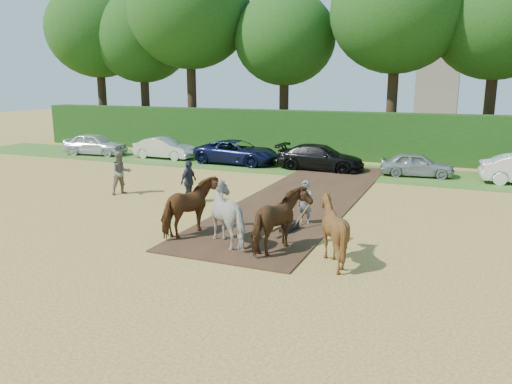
{
  "coord_description": "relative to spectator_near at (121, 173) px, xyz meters",
  "views": [
    {
      "loc": [
        7.69,
        -13.17,
        5.0
      ],
      "look_at": [
        1.52,
        1.54,
        1.4
      ],
      "focal_mm": 35.0,
      "sensor_mm": 36.0,
      "label": 1
    }
  ],
  "objects": [
    {
      "name": "spectator_near",
      "position": [
        0.0,
        0.0,
        0.0
      ],
      "size": [
        1.13,
        1.19,
        1.93
      ],
      "primitive_type": "imported",
      "rotation": [
        0.0,
        0.0,
        0.97
      ],
      "color": "tan",
      "rests_on": "ground"
    },
    {
      "name": "treeline",
      "position": [
        4.54,
        17.15,
        8.01
      ],
      "size": [
        48.7,
        10.6,
        14.21
      ],
      "color": "#382616",
      "rests_on": "ground"
    },
    {
      "name": "church",
      "position": [
        10.23,
        50.47,
        12.77
      ],
      "size": [
        5.2,
        5.2,
        27.0
      ],
      "color": "slate",
      "rests_on": "ground"
    },
    {
      "name": "plough_team",
      "position": [
        8.37,
        -4.3,
        -0.03
      ],
      "size": [
        6.48,
        4.51,
        1.89
      ],
      "color": "brown",
      "rests_on": "ground"
    },
    {
      "name": "ground",
      "position": [
        6.23,
        -4.53,
        -0.96
      ],
      "size": [
        120.0,
        120.0,
        0.0
      ],
      "primitive_type": "plane",
      "color": "gold",
      "rests_on": "ground"
    },
    {
      "name": "grass_verge",
      "position": [
        6.23,
        9.47,
        -0.95
      ],
      "size": [
        50.0,
        5.0,
        0.03
      ],
      "primitive_type": "cube",
      "color": "#38601E",
      "rests_on": "ground"
    },
    {
      "name": "spectator_far",
      "position": [
        3.53,
        -0.13,
        -0.09
      ],
      "size": [
        0.5,
        1.06,
        1.76
      ],
      "primitive_type": "imported",
      "rotation": [
        0.0,
        0.0,
        1.5
      ],
      "color": "#282D36",
      "rests_on": "ground"
    },
    {
      "name": "hedgerow",
      "position": [
        6.23,
        13.97,
        0.54
      ],
      "size": [
        46.0,
        1.6,
        3.0
      ],
      "primitive_type": "cube",
      "color": "#14380F",
      "rests_on": "ground"
    },
    {
      "name": "earth_strip",
      "position": [
        7.73,
        2.47,
        -0.94
      ],
      "size": [
        4.5,
        17.0,
        0.05
      ],
      "primitive_type": "cube",
      "color": "#472D1C",
      "rests_on": "ground"
    },
    {
      "name": "parked_cars",
      "position": [
        7.13,
        9.29,
        -0.26
      ],
      "size": [
        35.99,
        2.81,
        1.47
      ],
      "color": "silver",
      "rests_on": "ground"
    }
  ]
}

